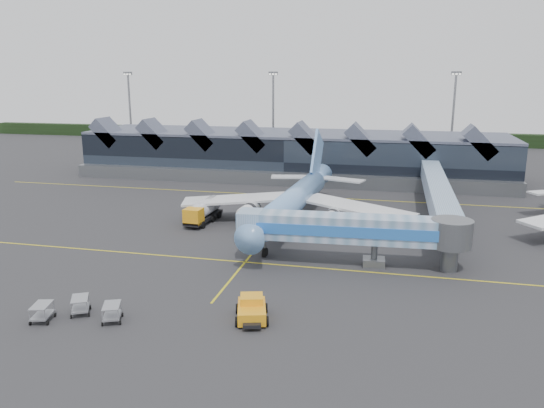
% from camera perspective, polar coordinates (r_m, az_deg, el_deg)
% --- Properties ---
extents(ground, '(260.00, 260.00, 0.00)m').
position_cam_1_polar(ground, '(70.44, -1.12, -4.11)').
color(ground, '#2D2D2F').
rests_on(ground, ground).
extents(taxi_stripes, '(120.00, 60.00, 0.01)m').
position_cam_1_polar(taxi_stripes, '(79.76, 0.64, -1.97)').
color(taxi_stripes, gold).
rests_on(taxi_stripes, ground).
extents(tree_line_far, '(260.00, 4.00, 4.00)m').
position_cam_1_polar(tree_line_far, '(176.86, 7.70, 7.22)').
color(tree_line_far, black).
rests_on(tree_line_far, ground).
extents(terminal, '(90.00, 22.25, 12.52)m').
position_cam_1_polar(terminal, '(115.61, 2.19, 5.40)').
color(terminal, black).
rests_on(terminal, ground).
extents(light_masts, '(132.40, 42.56, 22.45)m').
position_cam_1_polar(light_masts, '(128.20, 15.25, 9.17)').
color(light_masts, gray).
rests_on(light_masts, ground).
extents(main_airliner, '(35.35, 40.73, 13.08)m').
position_cam_1_polar(main_airliner, '(77.95, 2.54, 0.56)').
color(main_airliner, '#6EA4E0').
rests_on(main_airliner, ground).
extents(jet_bridge, '(26.63, 5.27, 6.07)m').
position_cam_1_polar(jet_bridge, '(61.59, 9.99, -2.85)').
color(jet_bridge, '#6B92B3').
rests_on(jet_bridge, ground).
extents(fuel_truck, '(3.37, 9.95, 3.31)m').
position_cam_1_polar(fuel_truck, '(80.15, -7.31, -0.63)').
color(fuel_truck, black).
rests_on(fuel_truck, ground).
extents(pushback_tug, '(3.80, 5.01, 2.03)m').
position_cam_1_polar(pushback_tug, '(48.81, -2.20, -11.29)').
color(pushback_tug, orange).
rests_on(pushback_tug, ground).
extents(baggage_carts, '(8.21, 4.75, 1.59)m').
position_cam_1_polar(baggage_carts, '(51.94, -20.11, -10.60)').
color(baggage_carts, '#9B9CA3').
rests_on(baggage_carts, ground).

